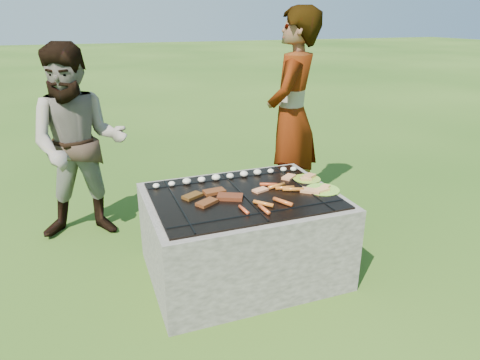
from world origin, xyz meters
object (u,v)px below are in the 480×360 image
Objects in this scene: plate_near at (323,190)px; cook at (292,117)px; plate_far at (307,179)px; bystander at (79,145)px; fire_pit at (242,237)px.

cook is at bearing 77.04° from plate_near.
plate_far is 0.14× the size of cook.
plate_far is 0.17× the size of bystander.
plate_near is 0.14× the size of cook.
cook reaches higher than bystander.
fire_pit is 0.71× the size of cook.
plate_far is 1.82m from bystander.
plate_near is 1.00m from cook.
fire_pit is 4.91× the size of plate_far.
cook is (0.21, 0.69, 0.31)m from plate_far.
plate_near is (-0.00, -0.23, -0.00)m from plate_far.
fire_pit is 5.11× the size of plate_near.
bystander is at bearing 150.37° from plate_far.
fire_pit is at bearing 168.33° from plate_near.
plate_far is at bearing 23.64° from cook.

